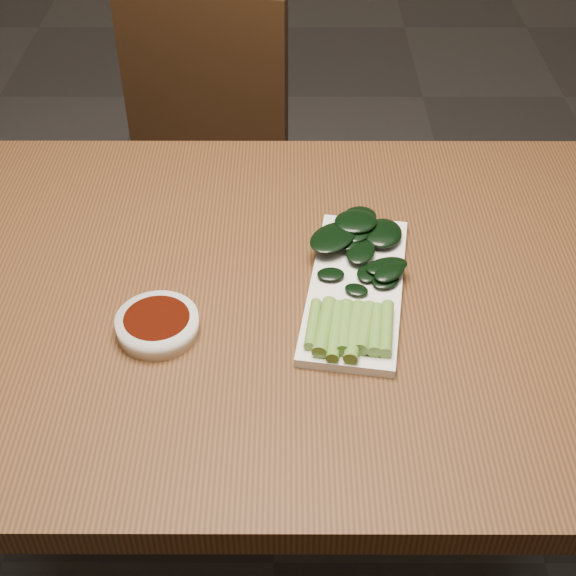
{
  "coord_description": "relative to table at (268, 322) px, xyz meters",
  "views": [
    {
      "loc": [
        0.03,
        -0.87,
        1.5
      ],
      "look_at": [
        0.03,
        -0.02,
        0.76
      ],
      "focal_mm": 50.0,
      "sensor_mm": 36.0,
      "label": 1
    }
  ],
  "objects": [
    {
      "name": "ground",
      "position": [
        0.0,
        0.0,
        -0.68
      ],
      "size": [
        6.0,
        6.0,
        0.0
      ],
      "primitive_type": "plane",
      "color": "#312E2E",
      "rests_on": "ground"
    },
    {
      "name": "table",
      "position": [
        0.0,
        0.0,
        0.0
      ],
      "size": [
        1.4,
        0.8,
        0.75
      ],
      "color": "#4E2E16",
      "rests_on": "ground"
    },
    {
      "name": "chair_far",
      "position": [
        -0.18,
        0.66,
        -0.19
      ],
      "size": [
        0.46,
        0.46,
        0.89
      ],
      "rotation": [
        0.0,
        0.0,
        -0.25
      ],
      "color": "black",
      "rests_on": "ground"
    },
    {
      "name": "sauce_bowl",
      "position": [
        -0.14,
        -0.1,
        0.09
      ],
      "size": [
        0.11,
        0.11,
        0.03
      ],
      "color": "white",
      "rests_on": "table"
    },
    {
      "name": "serving_plate",
      "position": [
        0.13,
        -0.01,
        0.08
      ],
      "size": [
        0.18,
        0.33,
        0.01
      ],
      "rotation": [
        0.0,
        0.0,
        -0.16
      ],
      "color": "white",
      "rests_on": "table"
    },
    {
      "name": "gai_lan",
      "position": [
        0.13,
        0.0,
        0.1
      ],
      "size": [
        0.16,
        0.33,
        0.03
      ],
      "color": "#5F9232",
      "rests_on": "serving_plate"
    }
  ]
}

